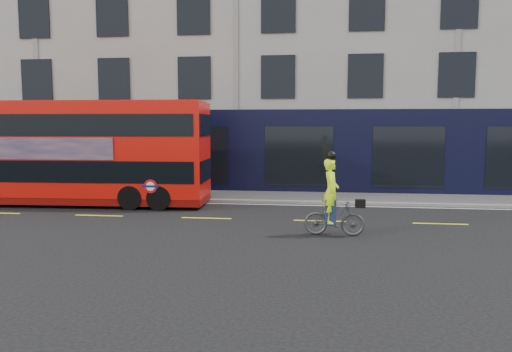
# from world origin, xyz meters

# --- Properties ---
(ground) EXTENTS (120.00, 120.00, 0.00)m
(ground) POSITION_xyz_m (0.00, 0.00, 0.00)
(ground) COLOR black
(ground) RESTS_ON ground
(pavement) EXTENTS (60.00, 3.00, 0.12)m
(pavement) POSITION_xyz_m (0.00, 6.50, 0.06)
(pavement) COLOR gray
(pavement) RESTS_ON ground
(kerb) EXTENTS (60.00, 0.12, 0.13)m
(kerb) POSITION_xyz_m (0.00, 5.00, 0.07)
(kerb) COLOR gray
(kerb) RESTS_ON ground
(building_terrace) EXTENTS (50.00, 10.07, 15.00)m
(building_terrace) POSITION_xyz_m (0.00, 12.94, 7.49)
(building_terrace) COLOR #A7A49D
(building_terrace) RESTS_ON ground
(road_edge_line) EXTENTS (58.00, 0.10, 0.01)m
(road_edge_line) POSITION_xyz_m (0.00, 4.70, 0.00)
(road_edge_line) COLOR silver
(road_edge_line) RESTS_ON ground
(lane_dashes) EXTENTS (58.00, 0.12, 0.01)m
(lane_dashes) POSITION_xyz_m (0.00, 1.50, 0.00)
(lane_dashes) COLOR yellow
(lane_dashes) RESTS_ON ground
(bus) EXTENTS (10.61, 2.78, 4.24)m
(bus) POSITION_xyz_m (-5.78, 3.80, 2.17)
(bus) COLOR red
(bus) RESTS_ON ground
(cyclist) EXTENTS (1.82, 0.72, 2.54)m
(cyclist) POSITION_xyz_m (4.38, -0.66, 0.87)
(cyclist) COLOR #434648
(cyclist) RESTS_ON ground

